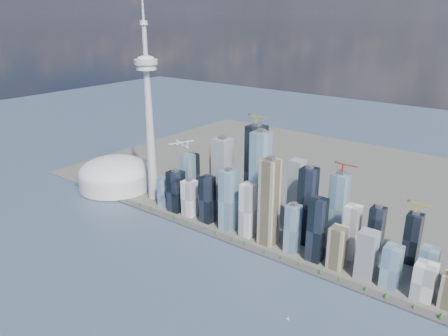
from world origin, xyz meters
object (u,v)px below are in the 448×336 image
Objects in this scene: dome_stadium at (115,175)px; airplane at (182,144)px; sailboat_west at (288,318)px; needle_tower at (149,111)px.

airplane is (354.48, -102.79, 176.91)m from dome_stadium.
airplane is 387.75m from sailboat_west.
needle_tower reaches higher than dome_stadium.
sailboat_west is (664.18, -197.39, -36.36)m from dome_stadium.
airplane is at bearing -27.74° from needle_tower.
needle_tower is 243.11m from airplane.
airplane reaches higher than dome_stadium.
needle_tower is 609.88m from sailboat_west.
needle_tower is at bearing 174.76° from airplane.
dome_stadium is at bearing -175.91° from needle_tower.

